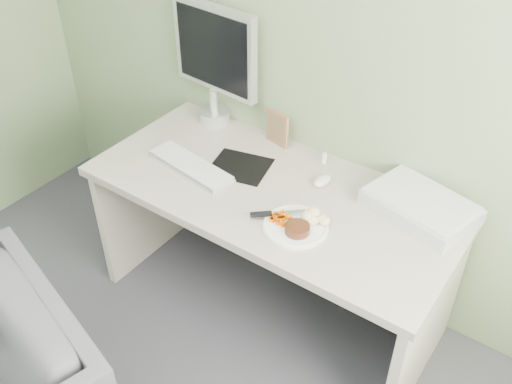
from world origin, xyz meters
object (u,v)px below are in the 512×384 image
Objects in this scene: scanner at (420,206)px; monitor at (214,59)px; desk at (272,221)px; plate at (296,226)px.

monitor is at bearing -171.36° from scanner.
plate is (0.21, -0.16, 0.19)m from desk.
plate is 0.95m from monitor.
monitor is (-0.55, 0.32, 0.51)m from desk.
plate is 0.51m from scanner.
monitor reaches higher than plate.
desk is 0.33m from plate.
scanner is at bearing 20.12° from desk.
scanner is at bearing -0.04° from monitor.
plate reaches higher than desk.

